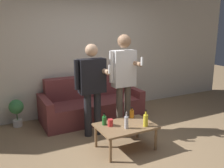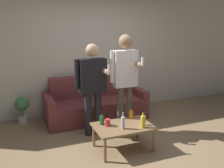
{
  "view_description": "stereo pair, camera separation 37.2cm",
  "coord_description": "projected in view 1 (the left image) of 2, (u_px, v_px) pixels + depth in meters",
  "views": [
    {
      "loc": [
        -1.97,
        -3.04,
        1.93
      ],
      "look_at": [
        -0.11,
        0.58,
        0.95
      ],
      "focal_mm": 40.0,
      "sensor_mm": 36.0,
      "label": 1
    },
    {
      "loc": [
        -1.63,
        -3.19,
        1.93
      ],
      "look_at": [
        -0.11,
        0.58,
        0.95
      ],
      "focal_mm": 40.0,
      "sensor_mm": 36.0,
      "label": 2
    }
  ],
  "objects": [
    {
      "name": "coffee_table",
      "position": [
        126.0,
        128.0,
        3.9
      ],
      "size": [
        0.89,
        0.62,
        0.4
      ],
      "color": "#8E6B47",
      "rests_on": "ground_plane"
    },
    {
      "name": "bottle_yellow",
      "position": [
        132.0,
        114.0,
        4.18
      ],
      "size": [
        0.07,
        0.07,
        0.18
      ],
      "color": "orange",
      "rests_on": "coffee_table"
    },
    {
      "name": "cup_on_table",
      "position": [
        110.0,
        123.0,
        3.84
      ],
      "size": [
        0.08,
        0.08,
        0.11
      ],
      "color": "red",
      "rests_on": "coffee_table"
    },
    {
      "name": "wall_back",
      "position": [
        86.0,
        52.0,
        5.4
      ],
      "size": [
        8.0,
        0.06,
        2.7
      ],
      "color": "beige",
      "rests_on": "ground_plane"
    },
    {
      "name": "bottle_dark",
      "position": [
        146.0,
        120.0,
        3.82
      ],
      "size": [
        0.07,
        0.07,
        0.26
      ],
      "color": "yellow",
      "rests_on": "coffee_table"
    },
    {
      "name": "person_standing_left",
      "position": [
        92.0,
        84.0,
        4.25
      ],
      "size": [
        0.54,
        0.43,
        1.62
      ],
      "color": "#232328",
      "rests_on": "ground_plane"
    },
    {
      "name": "wine_glass_near",
      "position": [
        146.0,
        118.0,
        3.91
      ],
      "size": [
        0.07,
        0.07,
        0.15
      ],
      "color": "silver",
      "rests_on": "coffee_table"
    },
    {
      "name": "ground_plane",
      "position": [
        135.0,
        149.0,
        3.95
      ],
      "size": [
        16.0,
        16.0,
        0.0
      ],
      "primitive_type": "plane",
      "color": "#997A56"
    },
    {
      "name": "person_standing_right",
      "position": [
        124.0,
        75.0,
        4.39
      ],
      "size": [
        0.49,
        0.45,
        1.76
      ],
      "color": "brown",
      "rests_on": "ground_plane"
    },
    {
      "name": "bottle_orange",
      "position": [
        104.0,
        120.0,
        3.88
      ],
      "size": [
        0.07,
        0.07,
        0.19
      ],
      "color": "#23752D",
      "rests_on": "coffee_table"
    },
    {
      "name": "bottle_green",
      "position": [
        126.0,
        122.0,
        3.75
      ],
      "size": [
        0.06,
        0.06,
        0.26
      ],
      "color": "silver",
      "rests_on": "coffee_table"
    },
    {
      "name": "potted_plant",
      "position": [
        16.0,
        109.0,
        4.76
      ],
      "size": [
        0.28,
        0.28,
        0.53
      ],
      "color": "silver",
      "rests_on": "ground_plane"
    },
    {
      "name": "couch",
      "position": [
        91.0,
        104.0,
        5.2
      ],
      "size": [
        2.05,
        0.88,
        0.86
      ],
      "color": "brown",
      "rests_on": "ground_plane"
    }
  ]
}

